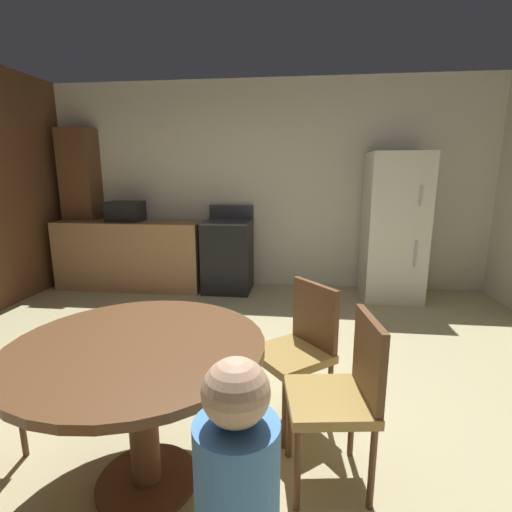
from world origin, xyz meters
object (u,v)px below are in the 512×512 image
object	(u,v)px
refrigerator	(394,227)
chair_northeast	(300,344)
oven_range	(228,256)
microwave	(125,211)
dining_table	(140,374)
chair_east	(343,390)

from	to	relation	value
refrigerator	chair_northeast	bearing A→B (deg)	-113.31
oven_range	microwave	xyz separation A→B (m)	(-1.37, -0.00, 0.56)
dining_table	chair_northeast	bearing A→B (deg)	39.67
refrigerator	microwave	world-z (taller)	refrigerator
dining_table	chair_east	xyz separation A→B (m)	(0.95, 0.14, -0.10)
refrigerator	chair_east	world-z (taller)	refrigerator
microwave	chair_northeast	size ratio (longest dim) A/B	0.51
microwave	chair_east	xyz separation A→B (m)	(2.53, -3.08, -0.53)
oven_range	dining_table	bearing A→B (deg)	-86.30
chair_northeast	oven_range	bearing A→B (deg)	-109.65
dining_table	microwave	bearing A→B (deg)	116.06
oven_range	microwave	bearing A→B (deg)	-179.85
refrigerator	chair_east	xyz separation A→B (m)	(-0.89, -3.03, -0.38)
chair_northeast	chair_east	size ratio (longest dim) A/B	1.00
chair_northeast	chair_east	xyz separation A→B (m)	(0.21, -0.48, 0.00)
oven_range	chair_east	xyz separation A→B (m)	(1.16, -3.09, 0.03)
oven_range	dining_table	size ratio (longest dim) A/B	0.94
microwave	dining_table	distance (m)	3.61
chair_northeast	chair_east	bearing A→B (deg)	74.29
oven_range	dining_table	distance (m)	3.24
refrigerator	dining_table	distance (m)	3.68
dining_table	chair_east	distance (m)	0.97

